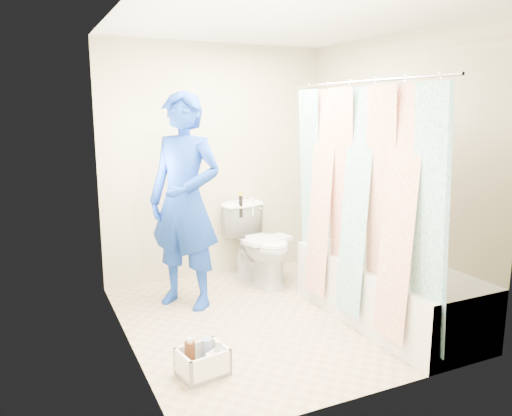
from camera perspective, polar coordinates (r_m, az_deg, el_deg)
name	(u,v)px	position (r m, az deg, el deg)	size (l,w,h in m)	color
floor	(273,317)	(4.36, 1.92, -12.40)	(2.60, 2.60, 0.00)	tan
ceiling	(275,22)	(4.05, 2.16, 20.49)	(2.40, 2.60, 0.02)	white
wall_back	(217,163)	(5.22, -4.52, 5.17)	(2.40, 0.02, 2.40)	#BEB692
wall_front	(376,206)	(2.95, 13.60, 0.21)	(2.40, 0.02, 2.40)	#BEB692
wall_left	(123,188)	(3.65, -14.99, 2.22)	(0.02, 2.60, 2.40)	#BEB692
wall_right	(391,171)	(4.70, 15.20, 4.15)	(0.02, 2.60, 2.40)	#BEB692
bathtub	(386,289)	(4.38, 14.64, -8.92)	(0.70, 1.75, 0.50)	silver
curtain_rod	(362,82)	(3.92, 12.06, 13.95)	(0.02, 0.02, 1.90)	silver
shower_curtain	(357,204)	(3.98, 11.51, 0.46)	(0.06, 1.75, 1.80)	white
toilet	(260,244)	(5.08, 0.46, -4.13)	(0.45, 0.79, 0.80)	white
tank_lid	(268,240)	(4.97, 1.36, -3.67)	(0.49, 0.21, 0.04)	white
tank_internals	(244,204)	(5.13, -1.39, 0.49)	(0.19, 0.08, 0.26)	black
plumber	(185,202)	(4.42, -8.14, 0.74)	(0.69, 0.46, 1.90)	#0F409D
cleaning_caddy	(204,362)	(3.50, -5.96, -17.12)	(0.35, 0.30, 0.24)	white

